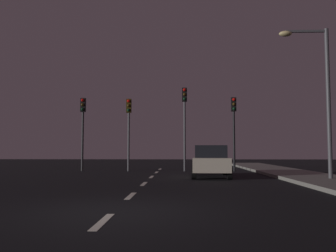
% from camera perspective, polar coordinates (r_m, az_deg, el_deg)
% --- Properties ---
extents(ground_plane, '(80.00, 80.00, 0.00)m').
position_cam_1_polar(ground_plane, '(15.04, -3.61, -8.95)').
color(ground_plane, black).
extents(sidewalk_curb_right, '(3.00, 40.00, 0.15)m').
position_cam_1_polar(sidewalk_curb_right, '(16.14, 24.23, -8.00)').
color(sidewalk_curb_right, gray).
rests_on(sidewalk_curb_right, ground_plane).
extents(lane_stripe_nearest, '(0.16, 1.60, 0.01)m').
position_cam_1_polar(lane_stripe_nearest, '(6.99, -10.36, -14.69)').
color(lane_stripe_nearest, silver).
rests_on(lane_stripe_nearest, ground_plane).
extents(lane_stripe_second, '(0.16, 1.60, 0.01)m').
position_cam_1_polar(lane_stripe_second, '(10.69, -5.94, -10.96)').
color(lane_stripe_second, silver).
rests_on(lane_stripe_second, ground_plane).
extents(lane_stripe_third, '(0.16, 1.60, 0.01)m').
position_cam_1_polar(lane_stripe_third, '(14.45, -3.84, -9.14)').
color(lane_stripe_third, silver).
rests_on(lane_stripe_third, ground_plane).
extents(lane_stripe_fourth, '(0.16, 1.60, 0.01)m').
position_cam_1_polar(lane_stripe_fourth, '(18.22, -2.62, -8.06)').
color(lane_stripe_fourth, silver).
rests_on(lane_stripe_fourth, ground_plane).
extents(lane_stripe_fifth, '(0.16, 1.60, 0.01)m').
position_cam_1_polar(lane_stripe_fifth, '(22.00, -1.83, -7.35)').
color(lane_stripe_fifth, silver).
rests_on(lane_stripe_fifth, ground_plane).
extents(lane_stripe_sixth, '(0.16, 1.60, 0.01)m').
position_cam_1_polar(lane_stripe_sixth, '(25.79, -1.27, -6.85)').
color(lane_stripe_sixth, silver).
rests_on(lane_stripe_sixth, ground_plane).
extents(traffic_signal_far_left, '(0.32, 0.38, 4.75)m').
position_cam_1_polar(traffic_signal_far_left, '(24.06, -13.37, 1.00)').
color(traffic_signal_far_left, '#2D2D30').
rests_on(traffic_signal_far_left, ground_plane).
extents(traffic_signal_center_left, '(0.32, 0.38, 4.68)m').
position_cam_1_polar(traffic_signal_center_left, '(23.44, -6.26, 0.93)').
color(traffic_signal_center_left, '#4C4C51').
rests_on(traffic_signal_center_left, ground_plane).
extents(traffic_signal_center_right, '(0.32, 0.38, 5.40)m').
position_cam_1_polar(traffic_signal_center_right, '(23.24, 2.65, 2.08)').
color(traffic_signal_center_right, '#4C4C51').
rests_on(traffic_signal_center_right, ground_plane).
extents(traffic_signal_far_right, '(0.32, 0.38, 4.75)m').
position_cam_1_polar(traffic_signal_far_right, '(23.46, 10.41, 1.07)').
color(traffic_signal_far_right, black).
rests_on(traffic_signal_far_right, ground_plane).
extents(car_stopped_ahead, '(2.01, 4.30, 1.57)m').
position_cam_1_polar(car_stopped_ahead, '(18.15, 6.76, -5.57)').
color(car_stopped_ahead, beige).
rests_on(car_stopped_ahead, ground_plane).
extents(street_lamp_right, '(2.13, 0.36, 6.60)m').
position_cam_1_polar(street_lamp_right, '(16.82, 22.93, 5.70)').
color(street_lamp_right, '#4C4C51').
rests_on(street_lamp_right, ground_plane).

